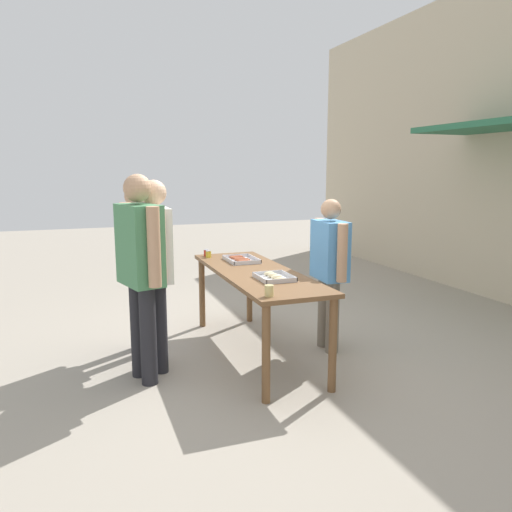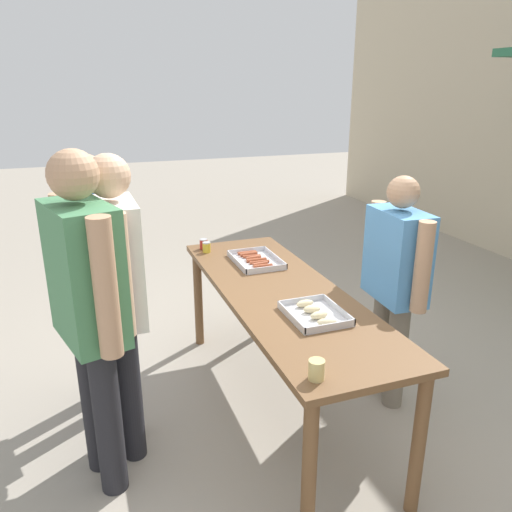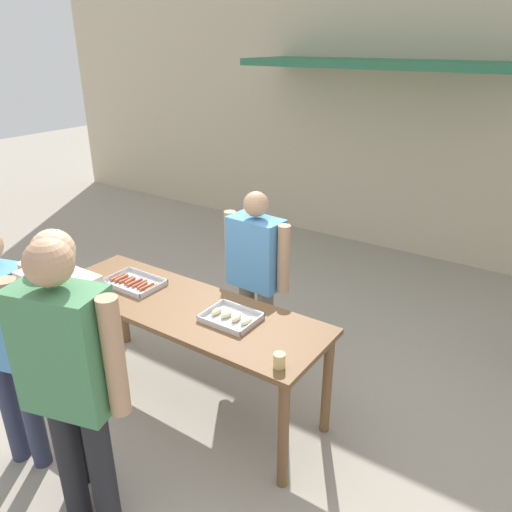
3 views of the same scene
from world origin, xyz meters
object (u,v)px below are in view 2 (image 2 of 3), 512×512
(beer_cup, at_px, (316,370))
(person_customer_waiting_in_line, at_px, (119,285))
(person_server_behind_table, at_px, (395,274))
(person_customer_holding_hotdog, at_px, (95,262))
(food_tray_sausages, at_px, (256,261))
(condiment_jar_ketchup, at_px, (207,247))
(person_customer_with_cup, at_px, (88,300))
(food_tray_buns, at_px, (315,314))
(condiment_jar_mustard, at_px, (204,244))

(beer_cup, distance_m, person_customer_waiting_in_line, 1.20)
(person_server_behind_table, xyz_separation_m, person_customer_holding_hotdog, (-0.61, -1.84, 0.10))
(food_tray_sausages, xyz_separation_m, person_customer_waiting_in_line, (0.60, -1.02, 0.18))
(condiment_jar_ketchup, height_order, person_customer_waiting_in_line, person_customer_waiting_in_line)
(food_tray_sausages, distance_m, person_customer_holding_hotdog, 1.13)
(person_customer_waiting_in_line, bearing_deg, person_customer_with_cup, 142.25)
(person_server_behind_table, xyz_separation_m, person_customer_waiting_in_line, (-0.09, -1.74, 0.13))
(person_server_behind_table, relative_size, person_customer_holding_hotdog, 0.92)
(person_customer_with_cup, bearing_deg, person_customer_waiting_in_line, -53.14)
(food_tray_sausages, bearing_deg, person_server_behind_table, 46.36)
(person_customer_with_cup, bearing_deg, condiment_jar_ketchup, -53.67)
(condiment_jar_ketchup, bearing_deg, beer_cup, 0.16)
(food_tray_buns, xyz_separation_m, person_customer_with_cup, (-0.15, -1.18, 0.20))
(condiment_jar_mustard, relative_size, person_server_behind_table, 0.05)
(condiment_jar_mustard, bearing_deg, food_tray_sausages, 32.48)
(food_tray_sausages, xyz_separation_m, food_tray_buns, (0.97, 0.00, 0.00))
(person_customer_holding_hotdog, bearing_deg, beer_cup, -166.94)
(food_tray_buns, xyz_separation_m, beer_cup, (0.57, -0.27, 0.03))
(beer_cup, height_order, person_customer_holding_hotdog, person_customer_holding_hotdog)
(condiment_jar_ketchup, bearing_deg, food_tray_buns, 12.02)
(person_server_behind_table, relative_size, person_customer_waiting_in_line, 0.89)
(beer_cup, bearing_deg, person_customer_holding_hotdog, -150.03)
(condiment_jar_ketchup, bearing_deg, person_customer_with_cup, -37.83)
(condiment_jar_mustard, distance_m, condiment_jar_ketchup, 0.09)
(person_server_behind_table, relative_size, person_customer_with_cup, 0.86)
(food_tray_sausages, height_order, person_customer_holding_hotdog, person_customer_holding_hotdog)
(condiment_jar_ketchup, bearing_deg, person_customer_waiting_in_line, -37.95)
(beer_cup, xyz_separation_m, person_server_behind_table, (-0.84, 0.99, 0.01))
(person_customer_holding_hotdog, bearing_deg, condiment_jar_ketchup, -80.03)
(condiment_jar_mustard, relative_size, person_customer_with_cup, 0.04)
(person_server_behind_table, bearing_deg, person_customer_with_cup, -82.94)
(condiment_jar_ketchup, distance_m, beer_cup, 1.88)
(food_tray_buns, height_order, person_customer_holding_hotdog, person_customer_holding_hotdog)
(food_tray_buns, xyz_separation_m, person_customer_waiting_in_line, (-0.37, -1.02, 0.17))
(condiment_jar_ketchup, distance_m, person_customer_waiting_in_line, 1.21)
(condiment_jar_ketchup, bearing_deg, person_customer_holding_hotdog, -63.12)
(condiment_jar_mustard, height_order, person_customer_waiting_in_line, person_customer_waiting_in_line)
(condiment_jar_ketchup, relative_size, person_server_behind_table, 0.05)
(person_customer_holding_hotdog, distance_m, person_customer_with_cup, 0.75)
(food_tray_sausages, height_order, condiment_jar_ketchup, condiment_jar_ketchup)
(food_tray_sausages, relative_size, person_server_behind_table, 0.28)
(food_tray_buns, height_order, beer_cup, beer_cup)
(beer_cup, distance_m, person_server_behind_table, 1.30)
(condiment_jar_mustard, height_order, person_server_behind_table, person_server_behind_table)
(condiment_jar_mustard, bearing_deg, person_customer_with_cup, -35.81)
(person_server_behind_table, bearing_deg, condiment_jar_ketchup, -132.82)
(condiment_jar_ketchup, xyz_separation_m, beer_cup, (1.88, 0.01, 0.01))
(person_customer_waiting_in_line, bearing_deg, condiment_jar_mustard, -35.94)
(condiment_jar_mustard, distance_m, person_customer_holding_hotdog, 0.99)
(condiment_jar_mustard, distance_m, person_server_behind_table, 1.51)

